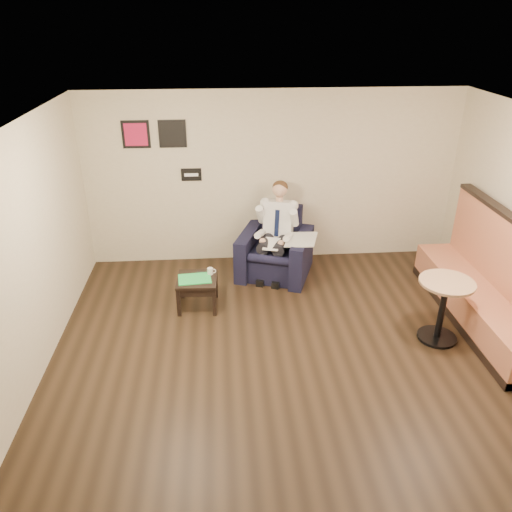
{
  "coord_description": "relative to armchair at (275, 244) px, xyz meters",
  "views": [
    {
      "loc": [
        -0.86,
        -4.73,
        3.84
      ],
      "look_at": [
        -0.41,
        1.2,
        0.9
      ],
      "focal_mm": 35.0,
      "sensor_mm": 36.0,
      "label": 1
    }
  ],
  "objects": [
    {
      "name": "seated_man",
      "position": [
        -0.04,
        -0.13,
        0.19
      ],
      "size": [
        0.97,
        1.17,
        1.41
      ],
      "primitive_type": null,
      "rotation": [
        0.0,
        0.0,
        -0.34
      ],
      "color": "silver",
      "rests_on": "armchair"
    },
    {
      "name": "smartphone",
      "position": [
        -1.15,
        -0.76,
        -0.06
      ],
      "size": [
        0.15,
        0.1,
        0.01
      ],
      "primitive_type": "cube",
      "rotation": [
        0.0,
        0.0,
        -0.22
      ],
      "color": "black",
      "rests_on": "side_table"
    },
    {
      "name": "art_print_right",
      "position": [
        -1.54,
        0.61,
        1.63
      ],
      "size": [
        0.42,
        0.03,
        0.42
      ],
      "primitive_type": "cube",
      "color": "black",
      "rests_on": "wall_back"
    },
    {
      "name": "ground",
      "position": [
        0.01,
        -2.38,
        -0.52
      ],
      "size": [
        6.0,
        6.0,
        0.0
      ],
      "primitive_type": "plane",
      "color": "black",
      "rests_on": "ground"
    },
    {
      "name": "wall_left",
      "position": [
        -2.99,
        -2.38,
        0.88
      ],
      "size": [
        0.02,
        6.0,
        2.8
      ],
      "primitive_type": "cube",
      "color": "beige",
      "rests_on": "ground"
    },
    {
      "name": "ceiling",
      "position": [
        0.01,
        -2.38,
        2.28
      ],
      "size": [
        6.0,
        6.0,
        0.02
      ],
      "primitive_type": "cube",
      "color": "white",
      "rests_on": "wall_back"
    },
    {
      "name": "side_table",
      "position": [
        -1.21,
        -0.92,
        -0.29
      ],
      "size": [
        0.58,
        0.58,
        0.45
      ],
      "primitive_type": "cube",
      "rotation": [
        0.0,
        0.0,
        -0.05
      ],
      "color": "black",
      "rests_on": "ground"
    },
    {
      "name": "newspaper",
      "position": [
        0.37,
        -0.25,
        0.19
      ],
      "size": [
        0.59,
        0.66,
        0.01
      ],
      "primitive_type": "cube",
      "rotation": [
        0.0,
        0.0,
        -0.29
      ],
      "color": "silver",
      "rests_on": "armchair"
    },
    {
      "name": "banquette",
      "position": [
        2.6,
        -1.57,
        0.22
      ],
      "size": [
        0.68,
        2.86,
        1.46
      ],
      "primitive_type": "cube",
      "color": "#AF6343",
      "rests_on": "ground"
    },
    {
      "name": "wall_back",
      "position": [
        0.01,
        0.62,
        0.88
      ],
      "size": [
        6.0,
        0.02,
        2.8
      ],
      "primitive_type": "cube",
      "color": "beige",
      "rests_on": "ground"
    },
    {
      "name": "seating_sign",
      "position": [
        -1.29,
        0.61,
        0.98
      ],
      "size": [
        0.32,
        0.02,
        0.2
      ],
      "primitive_type": "cube",
      "color": "black",
      "rests_on": "wall_back"
    },
    {
      "name": "armchair",
      "position": [
        0.0,
        0.0,
        0.0
      ],
      "size": [
        1.36,
        1.36,
        1.03
      ],
      "primitive_type": "cube",
      "rotation": [
        0.0,
        0.0,
        -0.34
      ],
      "color": "black",
      "rests_on": "ground"
    },
    {
      "name": "art_print_left",
      "position": [
        -2.09,
        0.61,
        1.63
      ],
      "size": [
        0.42,
        0.03,
        0.42
      ],
      "primitive_type": "cube",
      "color": "#BB1743",
      "rests_on": "wall_back"
    },
    {
      "name": "cafe_table",
      "position": [
        1.91,
        -1.94,
        -0.09
      ],
      "size": [
        0.86,
        0.86,
        0.85
      ],
      "primitive_type": "cylinder",
      "rotation": [
        0.0,
        0.0,
        0.31
      ],
      "color": "tan",
      "rests_on": "ground"
    },
    {
      "name": "coffee_mug",
      "position": [
        -1.02,
        -0.8,
        -0.01
      ],
      "size": [
        0.09,
        0.09,
        0.1
      ],
      "primitive_type": "cylinder",
      "rotation": [
        0.0,
        0.0,
        -0.05
      ],
      "color": "white",
      "rests_on": "side_table"
    },
    {
      "name": "green_folder",
      "position": [
        -1.24,
        -0.93,
        -0.06
      ],
      "size": [
        0.48,
        0.36,
        0.01
      ],
      "primitive_type": "cube",
      "rotation": [
        0.0,
        0.0,
        0.09
      ],
      "color": "green",
      "rests_on": "side_table"
    },
    {
      "name": "lap_papers",
      "position": [
        -0.08,
        -0.23,
        0.12
      ],
      "size": [
        0.32,
        0.39,
        0.01
      ],
      "primitive_type": "cube",
      "rotation": [
        0.0,
        0.0,
        -0.27
      ],
      "color": "white",
      "rests_on": "seated_man"
    }
  ]
}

